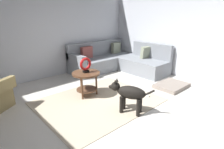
# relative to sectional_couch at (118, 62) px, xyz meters

# --- Properties ---
(ground_plane) EXTENTS (6.00, 6.00, 0.10)m
(ground_plane) POSITION_rel_sectional_couch_xyz_m (-1.99, -2.01, -0.34)
(ground_plane) COLOR silver
(wall_back) EXTENTS (6.00, 0.12, 2.70)m
(wall_back) POSITION_rel_sectional_couch_xyz_m (-1.99, 0.93, 1.06)
(wall_back) COLOR silver
(wall_back) RESTS_ON ground_plane
(wall_right) EXTENTS (0.12, 6.00, 2.70)m
(wall_right) POSITION_rel_sectional_couch_xyz_m (0.95, -2.01, 1.06)
(wall_right) COLOR silver
(wall_right) RESTS_ON ground_plane
(area_rug) EXTENTS (2.30, 1.90, 0.01)m
(area_rug) POSITION_rel_sectional_couch_xyz_m (-1.84, -1.31, -0.29)
(area_rug) COLOR #BCAD93
(area_rug) RESTS_ON ground_plane
(sectional_couch) EXTENTS (2.20, 2.25, 0.88)m
(sectional_couch) POSITION_rel_sectional_couch_xyz_m (0.00, 0.00, 0.00)
(sectional_couch) COLOR gray
(sectional_couch) RESTS_ON ground_plane
(side_table) EXTENTS (0.60, 0.60, 0.54)m
(side_table) POSITION_rel_sectional_couch_xyz_m (-1.84, -0.91, 0.12)
(side_table) COLOR brown
(side_table) RESTS_ON ground_plane
(torus_sculpture) EXTENTS (0.28, 0.08, 0.33)m
(torus_sculpture) POSITION_rel_sectional_couch_xyz_m (-1.84, -0.91, 0.42)
(torus_sculpture) COLOR black
(torus_sculpture) RESTS_ON side_table
(dog_bed_mat) EXTENTS (0.80, 0.60, 0.09)m
(dog_bed_mat) POSITION_rel_sectional_couch_xyz_m (-0.01, -1.93, -0.25)
(dog_bed_mat) COLOR gray
(dog_bed_mat) RESTS_ON ground_plane
(dog) EXTENTS (0.43, 0.79, 0.63)m
(dog) POSITION_rel_sectional_couch_xyz_m (-1.70, -2.03, 0.09)
(dog) COLOR black
(dog) RESTS_ON ground_plane
(dog_toy_rope) EXTENTS (0.06, 0.17, 0.05)m
(dog_toy_rope) POSITION_rel_sectional_couch_xyz_m (-0.90, -1.84, -0.27)
(dog_toy_rope) COLOR silver
(dog_toy_rope) RESTS_ON ground_plane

